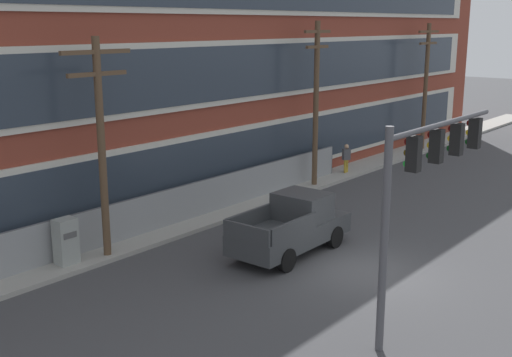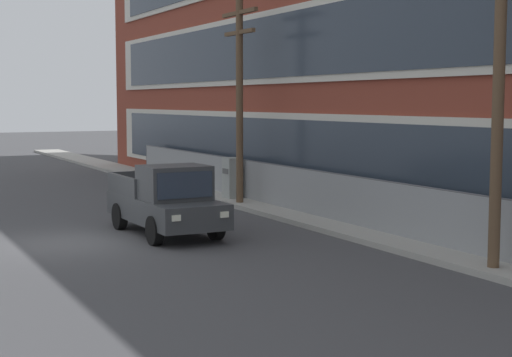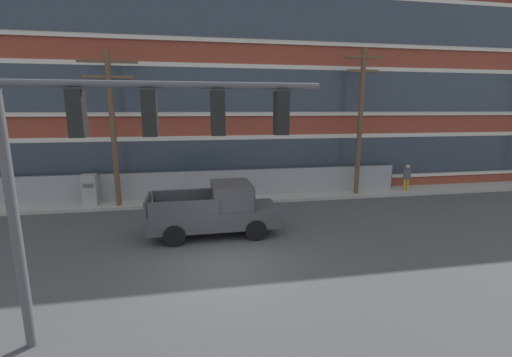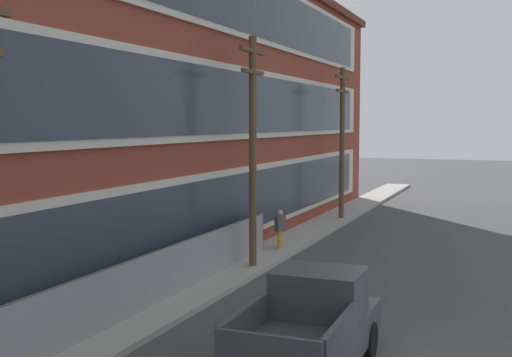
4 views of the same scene
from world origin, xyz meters
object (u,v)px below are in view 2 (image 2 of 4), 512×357
at_px(pickup_truck_dark_grey, 167,202).
at_px(utility_pole_near_corner, 240,91).
at_px(utility_pole_midblock, 499,76).
at_px(electrical_cabinet, 232,180).

bearing_deg(pickup_truck_dark_grey, utility_pole_near_corner, 135.23).
xyz_separation_m(pickup_truck_dark_grey, utility_pole_near_corner, (-4.57, 4.54, 3.27)).
height_order(pickup_truck_dark_grey, utility_pole_midblock, utility_pole_midblock).
bearing_deg(utility_pole_near_corner, pickup_truck_dark_grey, -44.77).
distance_m(pickup_truck_dark_grey, electrical_cabinet, 7.70).
xyz_separation_m(pickup_truck_dark_grey, utility_pole_midblock, (8.19, 4.66, 3.44)).
height_order(pickup_truck_dark_grey, electrical_cabinet, pickup_truck_dark_grey).
xyz_separation_m(utility_pole_near_corner, utility_pole_midblock, (12.76, 0.13, 0.17)).
height_order(pickup_truck_dark_grey, utility_pole_near_corner, utility_pole_near_corner).
distance_m(utility_pole_midblock, electrical_cabinet, 14.59).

